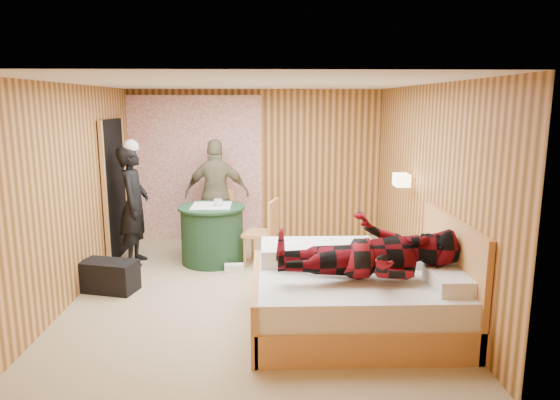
{
  "coord_description": "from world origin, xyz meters",
  "views": [
    {
      "loc": [
        0.17,
        -5.87,
        2.29
      ],
      "look_at": [
        0.35,
        0.42,
        1.05
      ],
      "focal_mm": 32.0,
      "sensor_mm": 36.0,
      "label": 1
    }
  ],
  "objects_px": {
    "woman_standing": "(134,205)",
    "chair_far": "(219,215)",
    "round_table": "(212,234)",
    "duffel_bag": "(109,276)",
    "man_at_table": "(217,194)",
    "man_on_bed": "(369,238)",
    "wall_lamp": "(402,180)",
    "chair_near": "(266,228)",
    "bed": "(359,295)",
    "nightstand": "(401,264)"
  },
  "relations": [
    {
      "from": "woman_standing",
      "to": "chair_far",
      "type": "bearing_deg",
      "value": -58.19
    },
    {
      "from": "round_table",
      "to": "duffel_bag",
      "type": "xyz_separation_m",
      "value": [
        -1.16,
        -1.1,
        -0.23
      ]
    },
    {
      "from": "round_table",
      "to": "man_at_table",
      "type": "distance_m",
      "value": 0.91
    },
    {
      "from": "duffel_bag",
      "to": "man_on_bed",
      "type": "bearing_deg",
      "value": -8.7
    },
    {
      "from": "round_table",
      "to": "woman_standing",
      "type": "distance_m",
      "value": 1.18
    },
    {
      "from": "wall_lamp",
      "to": "man_at_table",
      "type": "height_order",
      "value": "man_at_table"
    },
    {
      "from": "chair_near",
      "to": "man_on_bed",
      "type": "bearing_deg",
      "value": 41.13
    },
    {
      "from": "woman_standing",
      "to": "man_on_bed",
      "type": "height_order",
      "value": "man_on_bed"
    },
    {
      "from": "wall_lamp",
      "to": "woman_standing",
      "type": "height_order",
      "value": "woman_standing"
    },
    {
      "from": "chair_near",
      "to": "duffel_bag",
      "type": "xyz_separation_m",
      "value": [
        -1.93,
        -0.93,
        -0.36
      ]
    },
    {
      "from": "bed",
      "to": "chair_far",
      "type": "bearing_deg",
      "value": 120.5
    },
    {
      "from": "bed",
      "to": "round_table",
      "type": "height_order",
      "value": "bed"
    },
    {
      "from": "round_table",
      "to": "chair_far",
      "type": "xyz_separation_m",
      "value": [
        0.03,
        0.74,
        0.12
      ]
    },
    {
      "from": "chair_near",
      "to": "bed",
      "type": "bearing_deg",
      "value": 42.87
    },
    {
      "from": "man_at_table",
      "to": "man_on_bed",
      "type": "distance_m",
      "value": 3.64
    },
    {
      "from": "chair_far",
      "to": "bed",
      "type": "bearing_deg",
      "value": -39.58
    },
    {
      "from": "man_on_bed",
      "to": "woman_standing",
      "type": "bearing_deg",
      "value": 140.29
    },
    {
      "from": "chair_near",
      "to": "duffel_bag",
      "type": "relative_size",
      "value": 1.42
    },
    {
      "from": "chair_far",
      "to": "man_on_bed",
      "type": "relative_size",
      "value": 0.53
    },
    {
      "from": "round_table",
      "to": "man_on_bed",
      "type": "xyz_separation_m",
      "value": [
        1.76,
        -2.38,
        0.58
      ]
    },
    {
      "from": "nightstand",
      "to": "duffel_bag",
      "type": "height_order",
      "value": "nightstand"
    },
    {
      "from": "round_table",
      "to": "chair_near",
      "type": "height_order",
      "value": "chair_near"
    },
    {
      "from": "wall_lamp",
      "to": "man_on_bed",
      "type": "xyz_separation_m",
      "value": [
        -0.77,
        -1.72,
        -0.3
      ]
    },
    {
      "from": "wall_lamp",
      "to": "man_on_bed",
      "type": "bearing_deg",
      "value": -114.15
    },
    {
      "from": "man_at_table",
      "to": "wall_lamp",
      "type": "bearing_deg",
      "value": 151.35
    },
    {
      "from": "wall_lamp",
      "to": "bed",
      "type": "xyz_separation_m",
      "value": [
        -0.8,
        -1.49,
        -0.97
      ]
    },
    {
      "from": "chair_far",
      "to": "duffel_bag",
      "type": "distance_m",
      "value": 2.22
    },
    {
      "from": "wall_lamp",
      "to": "nightstand",
      "type": "relative_size",
      "value": 0.5
    },
    {
      "from": "round_table",
      "to": "bed",
      "type": "bearing_deg",
      "value": -51.19
    },
    {
      "from": "wall_lamp",
      "to": "chair_near",
      "type": "bearing_deg",
      "value": 164.55
    },
    {
      "from": "round_table",
      "to": "nightstand",
      "type": "bearing_deg",
      "value": -21.0
    },
    {
      "from": "round_table",
      "to": "chair_near",
      "type": "xyz_separation_m",
      "value": [
        0.77,
        -0.17,
        0.13
      ]
    },
    {
      "from": "chair_near",
      "to": "man_at_table",
      "type": "height_order",
      "value": "man_at_table"
    },
    {
      "from": "wall_lamp",
      "to": "nightstand",
      "type": "xyz_separation_m",
      "value": [
        -0.04,
        -0.3,
        -1.04
      ]
    },
    {
      "from": "nightstand",
      "to": "man_at_table",
      "type": "xyz_separation_m",
      "value": [
        -2.49,
        1.75,
        0.6
      ]
    },
    {
      "from": "woman_standing",
      "to": "man_at_table",
      "type": "bearing_deg",
      "value": -55.59
    },
    {
      "from": "round_table",
      "to": "duffel_bag",
      "type": "bearing_deg",
      "value": -136.39
    },
    {
      "from": "bed",
      "to": "man_at_table",
      "type": "height_order",
      "value": "man_at_table"
    },
    {
      "from": "duffel_bag",
      "to": "man_at_table",
      "type": "height_order",
      "value": "man_at_table"
    },
    {
      "from": "wall_lamp",
      "to": "duffel_bag",
      "type": "height_order",
      "value": "wall_lamp"
    },
    {
      "from": "round_table",
      "to": "woman_standing",
      "type": "relative_size",
      "value": 0.56
    },
    {
      "from": "nightstand",
      "to": "bed",
      "type": "bearing_deg",
      "value": -122.38
    },
    {
      "from": "chair_near",
      "to": "duffel_bag",
      "type": "distance_m",
      "value": 2.17
    },
    {
      "from": "chair_far",
      "to": "man_at_table",
      "type": "relative_size",
      "value": 0.54
    },
    {
      "from": "chair_near",
      "to": "duffel_bag",
      "type": "bearing_deg",
      "value": -47.27
    },
    {
      "from": "bed",
      "to": "man_on_bed",
      "type": "height_order",
      "value": "man_on_bed"
    },
    {
      "from": "duffel_bag",
      "to": "woman_standing",
      "type": "bearing_deg",
      "value": 101.87
    },
    {
      "from": "chair_far",
      "to": "chair_near",
      "type": "height_order",
      "value": "chair_near"
    },
    {
      "from": "bed",
      "to": "chair_far",
      "type": "distance_m",
      "value": 3.37
    },
    {
      "from": "chair_far",
      "to": "duffel_bag",
      "type": "height_order",
      "value": "chair_far"
    }
  ]
}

